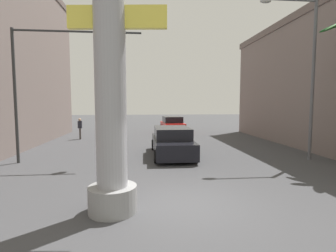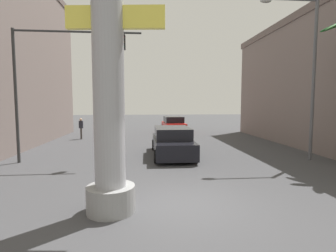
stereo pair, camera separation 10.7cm
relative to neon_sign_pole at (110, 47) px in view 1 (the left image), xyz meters
The scene contains 7 objects.
ground_plane 11.39m from the neon_sign_pole, 78.80° to the left, with size 95.70×95.70×0.00m, color #424244.
neon_sign_pole is the anchor object (origin of this frame).
street_lamp 10.47m from the neon_sign_pole, 32.26° to the left, with size 2.95×0.28×7.98m.
traffic_light_mast 7.09m from the neon_sign_pole, 118.32° to the left, with size 6.03×0.32×6.36m.
car_lead 8.46m from the neon_sign_pole, 71.69° to the left, with size 2.15×5.07×1.56m.
car_far 19.49m from the neon_sign_pole, 78.70° to the left, with size 2.19×4.45×1.56m.
pedestrian_far_left 15.42m from the neon_sign_pole, 106.01° to the left, with size 0.41×0.41×1.67m.
Camera 1 is at (-1.26, -7.19, 2.88)m, focal length 28.00 mm.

